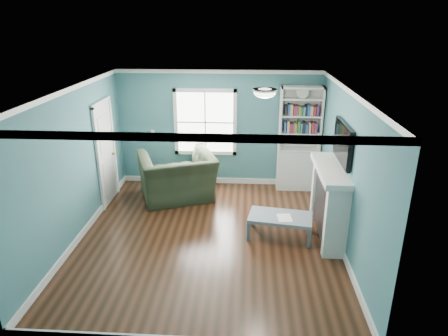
{
  "coord_description": "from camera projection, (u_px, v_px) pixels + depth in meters",
  "views": [
    {
      "loc": [
        0.65,
        -6.13,
        3.64
      ],
      "look_at": [
        0.25,
        0.4,
        1.16
      ],
      "focal_mm": 32.0,
      "sensor_mm": 36.0,
      "label": 1
    }
  ],
  "objects": [
    {
      "name": "tv",
      "position": [
        343.0,
        143.0,
        6.5
      ],
      "size": [
        0.06,
        1.1,
        0.65
      ],
      "primitive_type": "cube",
      "color": "black",
      "rests_on": "fireplace"
    },
    {
      "name": "paper_sheet",
      "position": [
        285.0,
        218.0,
        6.89
      ],
      "size": [
        0.26,
        0.32,
        0.0
      ],
      "primitive_type": "cube",
      "rotation": [
        0.0,
        0.0,
        0.09
      ],
      "color": "white",
      "rests_on": "coffee_table"
    },
    {
      "name": "fireplace",
      "position": [
        329.0,
        203.0,
        6.89
      ],
      "size": [
        0.44,
        1.58,
        1.3
      ],
      "color": "black",
      "rests_on": "ground"
    },
    {
      "name": "light_switch",
      "position": [
        153.0,
        132.0,
        9.03
      ],
      "size": [
        0.08,
        0.01,
        0.12
      ],
      "primitive_type": "cube",
      "color": "white",
      "rests_on": "room_walls"
    },
    {
      "name": "bookshelf",
      "position": [
        298.0,
        149.0,
        8.77
      ],
      "size": [
        0.9,
        0.35,
        2.31
      ],
      "color": "silver",
      "rests_on": "ground"
    },
    {
      "name": "coffee_table",
      "position": [
        280.0,
        218.0,
        6.98
      ],
      "size": [
        1.17,
        0.76,
        0.4
      ],
      "rotation": [
        0.0,
        0.0,
        -0.16
      ],
      "color": "#4C565B",
      "rests_on": "ground"
    },
    {
      "name": "trim",
      "position": [
        208.0,
        172.0,
        6.61
      ],
      "size": [
        4.5,
        5.0,
        2.6
      ],
      "color": "white",
      "rests_on": "ground"
    },
    {
      "name": "window",
      "position": [
        205.0,
        122.0,
        8.87
      ],
      "size": [
        1.4,
        0.06,
        1.5
      ],
      "color": "white",
      "rests_on": "room_walls"
    },
    {
      "name": "ceiling_fixture",
      "position": [
        265.0,
        92.0,
        6.19
      ],
      "size": [
        0.38,
        0.38,
        0.15
      ],
      "color": "white",
      "rests_on": "room_walls"
    },
    {
      "name": "door",
      "position": [
        106.0,
        152.0,
        8.1
      ],
      "size": [
        0.12,
        0.98,
        2.17
      ],
      "color": "silver",
      "rests_on": "ground"
    },
    {
      "name": "recliner",
      "position": [
        177.0,
        169.0,
        8.36
      ],
      "size": [
        1.75,
        1.45,
        1.31
      ],
      "primitive_type": "imported",
      "rotation": [
        0.0,
        0.0,
        -2.77
      ],
      "color": "black",
      "rests_on": "ground"
    },
    {
      "name": "floor",
      "position": [
        209.0,
        237.0,
        7.05
      ],
      "size": [
        5.0,
        5.0,
        0.0
      ],
      "primitive_type": "plane",
      "color": "black",
      "rests_on": "ground"
    },
    {
      "name": "room_walls",
      "position": [
        207.0,
        152.0,
        6.49
      ],
      "size": [
        5.0,
        5.0,
        5.0
      ],
      "color": "teal",
      "rests_on": "ground"
    }
  ]
}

